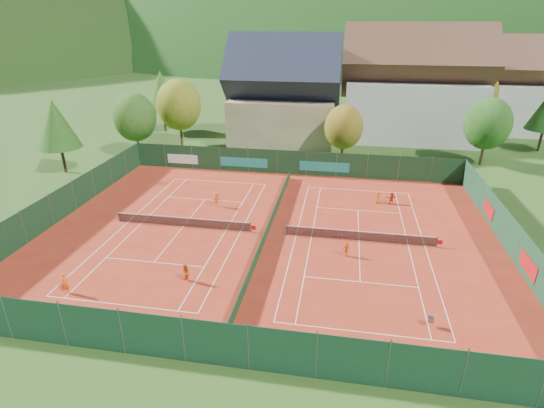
{
  "coord_description": "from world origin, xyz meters",
  "views": [
    {
      "loc": [
        6.09,
        -33.18,
        17.66
      ],
      "look_at": [
        0.0,
        2.0,
        2.0
      ],
      "focal_mm": 28.0,
      "sensor_mm": 36.0,
      "label": 1
    }
  ],
  "objects_px": {
    "hotel_block_b": "(493,91)",
    "player_left_near": "(65,284)",
    "chalet": "(284,100)",
    "player_right_far_a": "(378,197)",
    "ball_hopper": "(431,319)",
    "player_left_far": "(217,199)",
    "player_left_mid": "(185,273)",
    "player_right_near": "(346,249)",
    "player_right_far_b": "(392,198)",
    "hotel_block_a": "(412,91)"
  },
  "relations": [
    {
      "from": "hotel_block_b",
      "to": "player_left_far",
      "type": "bearing_deg",
      "value": -132.88
    },
    {
      "from": "player_left_near",
      "to": "hotel_block_b",
      "type": "bearing_deg",
      "value": 29.42
    },
    {
      "from": "ball_hopper",
      "to": "player_left_far",
      "type": "height_order",
      "value": "player_left_far"
    },
    {
      "from": "player_left_mid",
      "to": "player_right_far_b",
      "type": "relative_size",
      "value": 1.16
    },
    {
      "from": "player_right_far_a",
      "to": "player_right_near",
      "type": "bearing_deg",
      "value": 43.22
    },
    {
      "from": "ball_hopper",
      "to": "player_left_far",
      "type": "relative_size",
      "value": 0.52
    },
    {
      "from": "hotel_block_b",
      "to": "ball_hopper",
      "type": "bearing_deg",
      "value": -108.06
    },
    {
      "from": "ball_hopper",
      "to": "player_left_mid",
      "type": "height_order",
      "value": "player_left_mid"
    },
    {
      "from": "player_left_mid",
      "to": "player_left_far",
      "type": "height_order",
      "value": "player_left_far"
    },
    {
      "from": "player_left_far",
      "to": "player_right_far_a",
      "type": "bearing_deg",
      "value": -170.41
    },
    {
      "from": "ball_hopper",
      "to": "player_right_far_b",
      "type": "height_order",
      "value": "player_right_far_b"
    },
    {
      "from": "player_left_mid",
      "to": "player_right_far_b",
      "type": "bearing_deg",
      "value": 81.32
    },
    {
      "from": "ball_hopper",
      "to": "player_left_mid",
      "type": "distance_m",
      "value": 16.87
    },
    {
      "from": "player_left_near",
      "to": "player_left_far",
      "type": "relative_size",
      "value": 1.03
    },
    {
      "from": "hotel_block_a",
      "to": "chalet",
      "type": "bearing_deg",
      "value": -162.47
    },
    {
      "from": "chalet",
      "to": "player_right_far_a",
      "type": "relative_size",
      "value": 12.67
    },
    {
      "from": "hotel_block_a",
      "to": "player_left_mid",
      "type": "xyz_separation_m",
      "value": [
        -20.55,
        -44.54,
        -6.65
      ]
    },
    {
      "from": "chalet",
      "to": "player_right_near",
      "type": "height_order",
      "value": "chalet"
    },
    {
      "from": "player_left_near",
      "to": "player_right_near",
      "type": "height_order",
      "value": "player_left_near"
    },
    {
      "from": "player_right_near",
      "to": "player_right_far_b",
      "type": "relative_size",
      "value": 0.99
    },
    {
      "from": "chalet",
      "to": "player_right_far_a",
      "type": "distance_m",
      "value": 25.71
    },
    {
      "from": "player_left_near",
      "to": "player_right_near",
      "type": "xyz_separation_m",
      "value": [
        19.23,
        8.42,
        -0.16
      ]
    },
    {
      "from": "ball_hopper",
      "to": "player_left_mid",
      "type": "bearing_deg",
      "value": 172.83
    },
    {
      "from": "player_right_near",
      "to": "chalet",
      "type": "bearing_deg",
      "value": 74.86
    },
    {
      "from": "hotel_block_b",
      "to": "player_right_near",
      "type": "bearing_deg",
      "value": -116.23
    },
    {
      "from": "chalet",
      "to": "player_right_near",
      "type": "xyz_separation_m",
      "value": [
        9.91,
        -32.87,
        -6.0
      ]
    },
    {
      "from": "chalet",
      "to": "player_left_near",
      "type": "distance_m",
      "value": 42.73
    },
    {
      "from": "hotel_block_b",
      "to": "player_left_near",
      "type": "bearing_deg",
      "value": -127.43
    },
    {
      "from": "hotel_block_a",
      "to": "ball_hopper",
      "type": "height_order",
      "value": "hotel_block_a"
    },
    {
      "from": "ball_hopper",
      "to": "player_right_far_a",
      "type": "distance_m",
      "value": 19.41
    },
    {
      "from": "ball_hopper",
      "to": "player_left_far",
      "type": "bearing_deg",
      "value": 139.74
    },
    {
      "from": "player_left_mid",
      "to": "player_right_near",
      "type": "distance_m",
      "value": 12.78
    },
    {
      "from": "hotel_block_b",
      "to": "player_left_mid",
      "type": "relative_size",
      "value": 11.81
    },
    {
      "from": "ball_hopper",
      "to": "player_left_far",
      "type": "xyz_separation_m",
      "value": [
        -18.43,
        15.61,
        0.22
      ]
    },
    {
      "from": "chalet",
      "to": "hotel_block_b",
      "type": "bearing_deg",
      "value": 22.99
    },
    {
      "from": "player_right_far_a",
      "to": "player_right_far_b",
      "type": "bearing_deg",
      "value": 150.03
    },
    {
      "from": "ball_hopper",
      "to": "player_right_near",
      "type": "height_order",
      "value": "player_right_near"
    },
    {
      "from": "player_left_far",
      "to": "player_right_far_a",
      "type": "distance_m",
      "value": 16.67
    },
    {
      "from": "player_right_far_a",
      "to": "player_right_far_b",
      "type": "xyz_separation_m",
      "value": [
        1.38,
        0.04,
        -0.01
      ]
    },
    {
      "from": "player_left_near",
      "to": "player_right_far_a",
      "type": "height_order",
      "value": "player_left_near"
    },
    {
      "from": "ball_hopper",
      "to": "player_right_near",
      "type": "bearing_deg",
      "value": 124.18
    },
    {
      "from": "player_right_near",
      "to": "player_right_far_a",
      "type": "distance_m",
      "value": 11.93
    },
    {
      "from": "hotel_block_b",
      "to": "player_left_near",
      "type": "height_order",
      "value": "hotel_block_b"
    },
    {
      "from": "player_left_mid",
      "to": "player_right_near",
      "type": "xyz_separation_m",
      "value": [
        11.46,
        5.66,
        -0.11
      ]
    },
    {
      "from": "player_right_far_a",
      "to": "player_left_far",
      "type": "bearing_deg",
      "value": -18.94
    },
    {
      "from": "player_left_mid",
      "to": "player_left_near",
      "type": "bearing_deg",
      "value": -126.37
    },
    {
      "from": "chalet",
      "to": "ball_hopper",
      "type": "relative_size",
      "value": 20.25
    },
    {
      "from": "hotel_block_a",
      "to": "hotel_block_b",
      "type": "distance_m",
      "value": 16.14
    },
    {
      "from": "hotel_block_b",
      "to": "player_right_far_a",
      "type": "height_order",
      "value": "hotel_block_b"
    },
    {
      "from": "chalet",
      "to": "player_right_far_b",
      "type": "distance_m",
      "value": 26.4
    }
  ]
}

